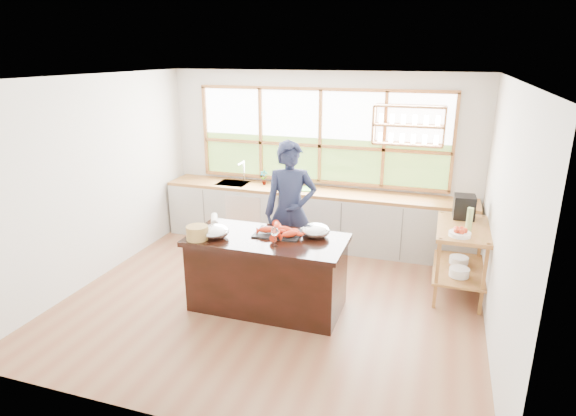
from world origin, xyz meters
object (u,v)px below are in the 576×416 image
at_px(island, 267,272).
at_px(espresso_machine, 464,207).
at_px(wicker_basket, 197,233).
at_px(cook, 290,212).

bearing_deg(island, espresso_machine, 33.72).
bearing_deg(espresso_machine, wicker_basket, -152.08).
height_order(cook, espresso_machine, cook).
height_order(cook, wicker_basket, cook).
bearing_deg(wicker_basket, espresso_machine, 30.93).
bearing_deg(cook, wicker_basket, -141.85).
bearing_deg(island, cook, 88.88).
xyz_separation_m(cook, espresso_machine, (2.17, 0.62, 0.10)).
relative_size(island, espresso_machine, 6.14).
height_order(island, cook, cook).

